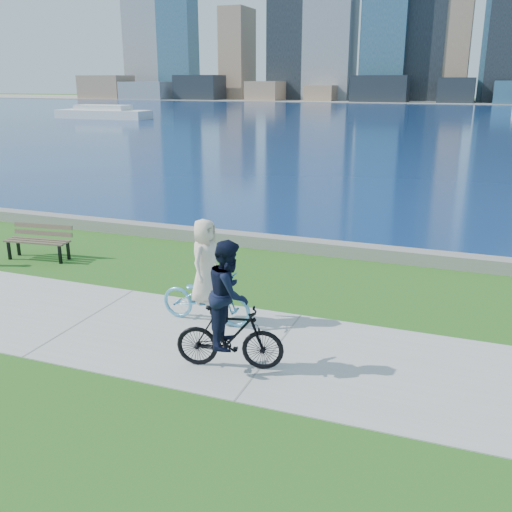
{
  "coord_description": "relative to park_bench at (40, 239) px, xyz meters",
  "views": [
    {
      "loc": [
        6.98,
        -8.66,
        4.63
      ],
      "look_at": [
        2.93,
        1.99,
        1.1
      ],
      "focal_mm": 40.0,
      "sensor_mm": 36.0,
      "label": 1
    }
  ],
  "objects": [
    {
      "name": "cyclist_man",
      "position": [
        7.22,
        -3.85,
        0.39
      ],
      "size": [
        0.91,
        1.87,
        2.21
      ],
      "rotation": [
        0.0,
        0.0,
        1.8
      ],
      "color": "black",
      "rests_on": "ground"
    },
    {
      "name": "far_shore",
      "position": [
        3.71,
        126.95,
        -0.49
      ],
      "size": [
        320.0,
        30.0,
        0.12
      ],
      "primitive_type": "cube",
      "color": "gray",
      "rests_on": "ground"
    },
    {
      "name": "seawall",
      "position": [
        3.71,
        3.15,
        -0.38
      ],
      "size": [
        90.0,
        0.5,
        0.35
      ],
      "primitive_type": "cube",
      "color": "gray",
      "rests_on": "ground"
    },
    {
      "name": "cyclist_woman",
      "position": [
        6.04,
        -2.28,
        0.24
      ],
      "size": [
        0.71,
        1.93,
        2.1
      ],
      "rotation": [
        0.0,
        0.0,
        1.55
      ],
      "color": "#55A6D0",
      "rests_on": "ground"
    },
    {
      "name": "ground",
      "position": [
        3.71,
        -3.05,
        -0.55
      ],
      "size": [
        320.0,
        320.0,
        0.0
      ],
      "primitive_type": "plane",
      "color": "#215716",
      "rests_on": "ground"
    },
    {
      "name": "bay_water",
      "position": [
        3.71,
        68.95,
        -0.55
      ],
      "size": [
        320.0,
        131.0,
        0.01
      ],
      "primitive_type": "cube",
      "color": "navy",
      "rests_on": "ground"
    },
    {
      "name": "ferry_near",
      "position": [
        -33.3,
        50.09,
        0.14
      ],
      "size": [
        12.24,
        3.5,
        1.66
      ],
      "color": "silver",
      "rests_on": "ground"
    },
    {
      "name": "concrete_path",
      "position": [
        3.71,
        -3.05,
        -0.54
      ],
      "size": [
        80.0,
        3.5,
        0.02
      ],
      "primitive_type": "cube",
      "color": "#A9A8A3",
      "rests_on": "ground"
    },
    {
      "name": "park_bench",
      "position": [
        0.0,
        0.0,
        0.0
      ],
      "size": [
        1.81,
        0.81,
        0.91
      ],
      "rotation": [
        0.0,
        0.0,
        0.12
      ],
      "color": "black",
      "rests_on": "ground"
    }
  ]
}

